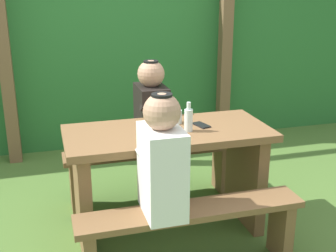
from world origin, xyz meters
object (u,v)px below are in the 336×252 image
Objects in this scene: picnic_table at (168,164)px; drinking_glass at (177,117)px; bench_near at (191,227)px; cell_phone at (201,125)px; person_black_coat at (152,109)px; bench_far at (151,163)px; person_white_shirt at (162,160)px; bottle_left at (188,119)px.

drinking_glass reaches higher than picnic_table.
drinking_glass is at bearing 81.12° from bench_near.
drinking_glass is at bearing 128.80° from cell_phone.
person_black_coat is at bearing 88.79° from picnic_table.
bench_near and bench_far have the same top height.
person_white_shirt is at bearing -113.84° from drinking_glass.
drinking_glass is 0.19m from cell_phone.
bench_near is 1.12m from person_black_coat.
picnic_table is 0.57m from person_black_coat.
person_white_shirt is 3.56× the size of bottle_left.
person_black_coat is at bearing 103.16° from drinking_glass.
bench_far is 1.13m from person_white_shirt.
bench_far is 10.00× the size of cell_phone.
person_white_shirt is 0.70m from drinking_glass.
cell_phone reaches higher than picnic_table.
bench_near is 6.92× the size of bottle_left.
person_white_shirt is at bearing -109.61° from picnic_table.
bench_far is 0.72m from cell_phone.
bench_near is 0.75m from cell_phone.
bench_near is 1.95× the size of person_black_coat.
bench_far is at bearing 90.00° from bench_near.
bench_far is (0.00, 0.51, -0.20)m from picnic_table.
person_black_coat is 3.56× the size of bottle_left.
person_white_shirt is (-0.18, -1.02, 0.46)m from bench_far.
bench_far is 1.95× the size of person_black_coat.
cell_phone is (0.24, -0.49, 0.00)m from person_black_coat.
person_white_shirt is 1.04m from person_black_coat.
person_black_coat is 7.54× the size of drinking_glass.
person_white_shirt reaches higher than bottle_left.
person_white_shirt and person_black_coat have the same top height.
bench_far is at bearing 102.15° from bottle_left.
picnic_table is 0.55m from bench_near.
drinking_glass is at bearing -75.44° from bench_far.
bottle_left is at bearing -161.03° from cell_phone.
bench_far is 14.66× the size of drinking_glass.
bench_near is at bearing -90.00° from picnic_table.
bench_far is at bearing 162.85° from person_black_coat.
bench_far is 0.64m from drinking_glass.
picnic_table is at bearing -128.08° from drinking_glass.
person_black_coat is 0.54m from cell_phone.
picnic_table is at bearing 90.00° from bench_near.
picnic_table is 1.95× the size of person_white_shirt.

